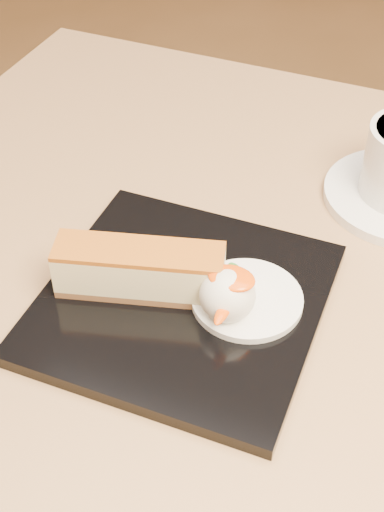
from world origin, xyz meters
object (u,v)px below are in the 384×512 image
at_px(dessert_plate, 183,302).
at_px(ice_cream_scoop, 227,295).
at_px(table, 230,419).
at_px(cheesecake, 140,270).

bearing_deg(dessert_plate, ice_cream_scoop, -7.13).
distance_m(dessert_plate, ice_cream_scoop, 0.05).
bearing_deg(table, dessert_plate, -161.35).
xyz_separation_m(table, ice_cream_scoop, (-0.00, -0.02, 0.19)).
bearing_deg(table, cheesecake, -166.01).
height_order(table, ice_cream_scoop, ice_cream_scoop).
height_order(table, cheesecake, cheesecake).
relative_size(table, ice_cream_scoop, 18.18).
bearing_deg(cheesecake, dessert_plate, -7.77).
height_order(dessert_plate, cheesecake, cheesecake).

